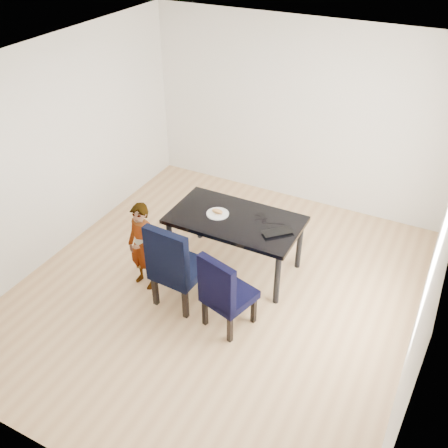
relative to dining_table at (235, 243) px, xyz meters
The scene contains 14 objects.
floor 0.63m from the dining_table, 90.00° to the right, with size 4.50×5.00×0.01m, color tan.
ceiling 2.38m from the dining_table, 90.00° to the right, with size 4.50×5.00×0.01m, color white.
wall_back 2.23m from the dining_table, 90.00° to the left, with size 4.50×0.01×2.70m, color white.
wall_front 3.16m from the dining_table, 90.00° to the right, with size 4.50×0.01×2.70m, color silver.
wall_left 2.51m from the dining_table, 167.50° to the right, with size 0.01×5.00×2.70m, color white.
wall_right 2.51m from the dining_table, 12.50° to the right, with size 0.01×5.00×2.70m, color silver.
dining_table is the anchor object (origin of this frame).
chair_left 0.89m from the dining_table, 109.81° to the right, with size 0.53×0.55×1.11m, color black.
chair_right 1.00m from the dining_table, 67.39° to the right, with size 0.47×0.49×0.98m, color black.
child 1.16m from the dining_table, 136.53° to the right, with size 0.41×0.27×1.13m, color orange.
plate 0.45m from the dining_table, behind, with size 0.28×0.28×0.02m, color silver.
sandwich 0.48m from the dining_table, behind, with size 0.14×0.07×0.06m, color #BF8444.
laptop 0.66m from the dining_table, ahead, with size 0.36×0.23×0.03m, color black.
cable_tangle 0.49m from the dining_table, 17.12° to the left, with size 0.14×0.14×0.01m, color black.
Camera 1 is at (2.15, -4.02, 4.10)m, focal length 40.00 mm.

